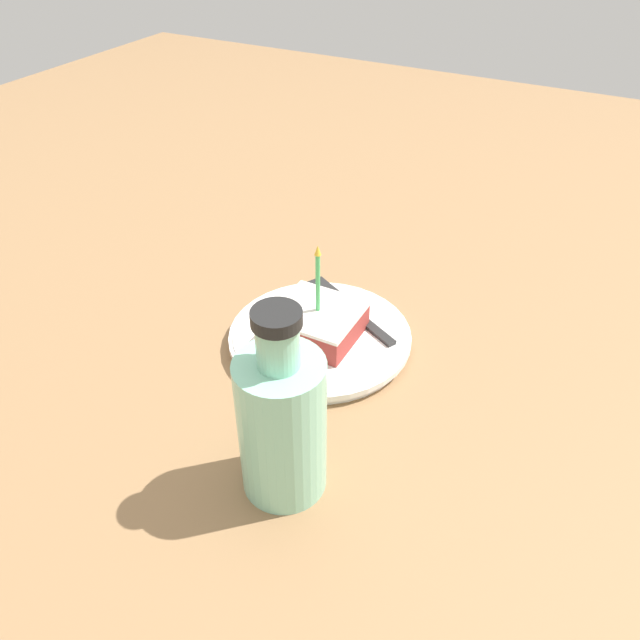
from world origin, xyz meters
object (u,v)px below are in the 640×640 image
bottle (282,421)px  cake_slice (318,322)px  plate (320,337)px  fork (345,305)px

bottle → cake_slice: bearing=-160.9°
plate → cake_slice: size_ratio=1.80×
fork → bottle: size_ratio=0.76×
cake_slice → fork: cake_slice is taller
bottle → plate: bearing=-161.4°
cake_slice → fork: (-0.06, 0.00, -0.02)m
fork → bottle: bearing=13.7°
plate → cake_slice: cake_slice is taller
plate → cake_slice: (0.00, -0.00, 0.03)m
cake_slice → plate: bearing=176.9°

